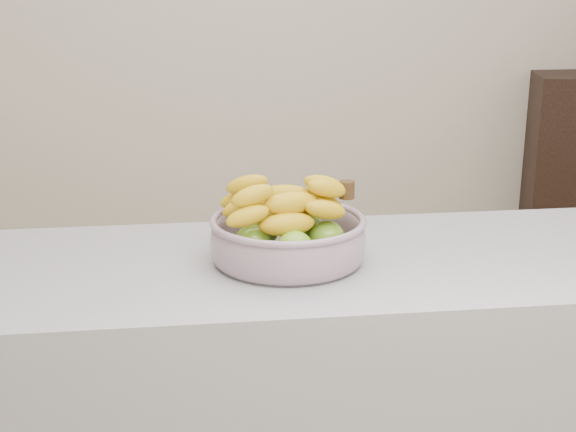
% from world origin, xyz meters
% --- Properties ---
extents(fruit_bowl, '(0.33, 0.33, 0.17)m').
position_xyz_m(fruit_bowl, '(-0.23, -0.57, 0.96)').
color(fruit_bowl, '#A7BAC9').
rests_on(fruit_bowl, counter).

